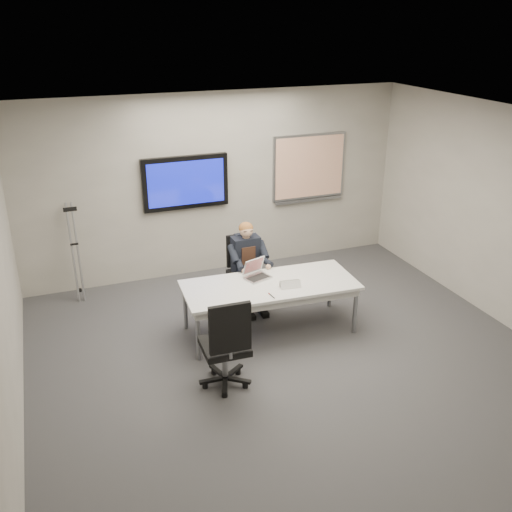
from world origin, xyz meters
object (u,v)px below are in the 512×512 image
object	(u,v)px
office_chair_far	(244,281)
laptop	(256,273)
conference_table	(270,289)
seated_person	(250,276)
office_chair_near	(226,359)

from	to	relation	value
office_chair_far	laptop	xyz separation A→B (m)	(-0.07, -0.65, 0.43)
conference_table	laptop	world-z (taller)	laptop
office_chair_far	laptop	bearing A→B (deg)	-99.18
laptop	seated_person	bearing A→B (deg)	60.99
office_chair_near	seated_person	world-z (taller)	seated_person
seated_person	laptop	distance (m)	0.49
conference_table	office_chair_far	bearing A→B (deg)	94.38
office_chair_near	laptop	xyz separation A→B (m)	(0.81, 1.22, 0.39)
conference_table	office_chair_near	distance (m)	1.34
conference_table	seated_person	bearing A→B (deg)	94.58
conference_table	office_chair_far	world-z (taller)	office_chair_far
office_chair_near	laptop	world-z (taller)	office_chair_near
laptop	office_chair_far	bearing A→B (deg)	64.51
office_chair_far	seated_person	distance (m)	0.30
office_chair_near	seated_person	distance (m)	1.87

